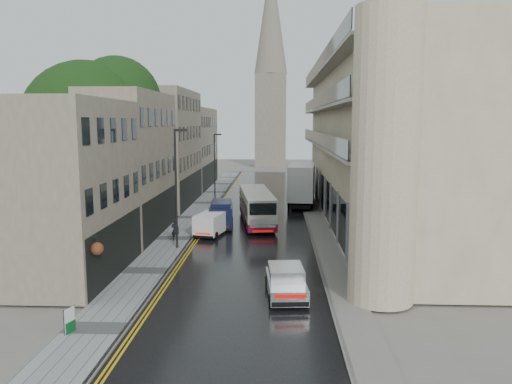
# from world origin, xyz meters

# --- Properties ---
(ground) EXTENTS (200.00, 200.00, 0.00)m
(ground) POSITION_xyz_m (0.00, 0.00, 0.00)
(ground) COLOR slate
(ground) RESTS_ON ground
(road) EXTENTS (9.00, 85.00, 0.02)m
(road) POSITION_xyz_m (0.00, 27.50, 0.01)
(road) COLOR black
(road) RESTS_ON ground
(left_sidewalk) EXTENTS (2.70, 85.00, 0.12)m
(left_sidewalk) POSITION_xyz_m (-5.85, 27.50, 0.06)
(left_sidewalk) COLOR gray
(left_sidewalk) RESTS_ON ground
(right_sidewalk) EXTENTS (1.80, 85.00, 0.12)m
(right_sidewalk) POSITION_xyz_m (5.40, 27.50, 0.06)
(right_sidewalk) COLOR slate
(right_sidewalk) RESTS_ON ground
(old_shop_row) EXTENTS (4.50, 56.00, 12.00)m
(old_shop_row) POSITION_xyz_m (-9.45, 30.00, 6.00)
(old_shop_row) COLOR gray
(old_shop_row) RESTS_ON ground
(modern_block) EXTENTS (8.00, 40.00, 14.00)m
(modern_block) POSITION_xyz_m (10.30, 26.00, 7.00)
(modern_block) COLOR beige
(modern_block) RESTS_ON ground
(church_spire) EXTENTS (6.40, 6.40, 40.00)m
(church_spire) POSITION_xyz_m (0.50, 82.00, 20.00)
(church_spire) COLOR gray
(church_spire) RESTS_ON ground
(tree_near) EXTENTS (10.56, 10.56, 13.89)m
(tree_near) POSITION_xyz_m (-12.50, 20.00, 6.95)
(tree_near) COLOR black
(tree_near) RESTS_ON ground
(tree_far) EXTENTS (9.24, 9.24, 12.46)m
(tree_far) POSITION_xyz_m (-12.20, 33.00, 6.23)
(tree_far) COLOR black
(tree_far) RESTS_ON ground
(cream_bus) EXTENTS (3.74, 10.57, 2.82)m
(cream_bus) POSITION_xyz_m (-0.58, 22.60, 1.43)
(cream_bus) COLOR beige
(cream_bus) RESTS_ON road
(white_lorry) EXTENTS (3.26, 8.68, 4.46)m
(white_lorry) POSITION_xyz_m (3.07, 32.62, 2.25)
(white_lorry) COLOR white
(white_lorry) RESTS_ON road
(silver_hatchback) EXTENTS (2.17, 4.36, 1.58)m
(silver_hatchback) POSITION_xyz_m (1.64, 5.60, 0.81)
(silver_hatchback) COLOR silver
(silver_hatchback) RESTS_ON road
(white_van) EXTENTS (2.58, 4.31, 1.82)m
(white_van) POSITION_xyz_m (-4.30, 19.69, 0.93)
(white_van) COLOR white
(white_van) RESTS_ON road
(navy_van) EXTENTS (2.22, 4.74, 2.35)m
(navy_van) POSITION_xyz_m (-3.50, 22.08, 1.19)
(navy_van) COLOR black
(navy_van) RESTS_ON road
(pedestrian) EXTENTS (0.64, 0.45, 1.64)m
(pedestrian) POSITION_xyz_m (-5.61, 18.33, 0.94)
(pedestrian) COLOR black
(pedestrian) RESTS_ON left_sidewalk
(lamp_post_near) EXTENTS (0.93, 0.24, 8.22)m
(lamp_post_near) POSITION_xyz_m (-5.07, 16.33, 4.23)
(lamp_post_near) COLOR black
(lamp_post_near) RESTS_ON left_sidewalk
(lamp_post_far) EXTENTS (0.84, 0.50, 7.41)m
(lamp_post_far) POSITION_xyz_m (-4.88, 36.02, 3.83)
(lamp_post_far) COLOR black
(lamp_post_far) RESTS_ON left_sidewalk
(estate_sign) EXTENTS (0.27, 0.62, 1.05)m
(estate_sign) POSITION_xyz_m (-6.73, 2.07, 0.65)
(estate_sign) COLOR white
(estate_sign) RESTS_ON left_sidewalk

